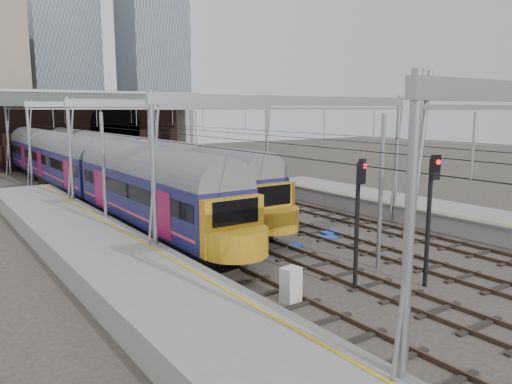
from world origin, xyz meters
TOP-DOWN VIEW (x-y plane):
  - ground at (0.00, 0.00)m, footprint 160.00×160.00m
  - platform_left at (-10.18, 2.50)m, footprint 4.32×55.00m
  - tracks at (0.00, 15.00)m, footprint 14.40×80.00m
  - overhead_line at (0.00, 21.49)m, footprint 16.80×80.00m
  - retaining_wall at (1.40, 51.93)m, footprint 28.00×2.75m
  - overbridge at (0.00, 46.00)m, footprint 28.00×3.00m
  - city_skyline at (2.73, 70.48)m, footprint 37.50×27.50m
  - train_main at (-2.00, 41.15)m, footprint 2.93×67.65m
  - train_second at (-6.00, 30.93)m, footprint 3.04×52.66m
  - signal_near_left at (-2.88, 0.56)m, footprint 0.42×0.48m
  - signal_near_centre at (-0.19, -0.75)m, footprint 0.40×0.49m
  - relay_cabinet at (-5.78, 1.11)m, footprint 0.74×0.64m
  - equip_cover_a at (2.63, 7.99)m, footprint 1.02×0.75m
  - equip_cover_b at (-0.83, 6.98)m, footprint 0.90×0.65m
  - equip_cover_c at (1.77, 7.19)m, footprint 1.08×0.95m

SIDE VIEW (x-z plane):
  - ground at x=0.00m, z-range 0.00..0.00m
  - tracks at x=0.00m, z-range -0.09..0.13m
  - equip_cover_b at x=-0.83m, z-range 0.00..0.10m
  - equip_cover_c at x=1.77m, z-range 0.00..0.11m
  - equip_cover_a at x=2.63m, z-range 0.00..0.11m
  - platform_left at x=-10.18m, z-range -0.01..1.11m
  - relay_cabinet at x=-5.78m, z-range 0.00..1.34m
  - train_main at x=-2.00m, z-range 0.07..5.06m
  - train_second at x=-6.00m, z-range 0.06..5.20m
  - signal_near_left at x=-2.88m, z-range 0.65..5.95m
  - signal_near_centre at x=-0.19m, z-range 0.66..6.06m
  - retaining_wall at x=1.40m, z-range -0.17..8.83m
  - overhead_line at x=0.00m, z-range 2.57..10.57m
  - overbridge at x=0.00m, z-range 2.64..11.89m
  - city_skyline at x=2.73m, z-range -12.91..47.09m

